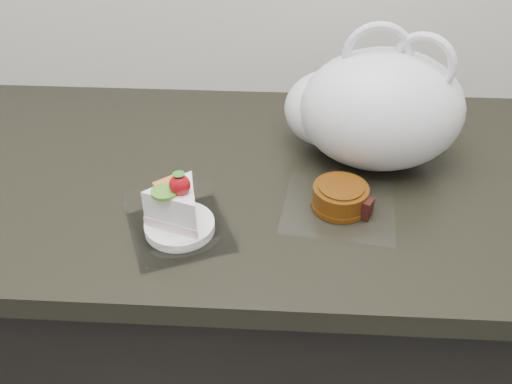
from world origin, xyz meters
name	(u,v)px	position (x,y,z in m)	size (l,w,h in m)	color
counter	(226,333)	(0.00, 1.69, 0.45)	(2.04, 0.64, 0.90)	black
cake_tray	(179,216)	(-0.04, 1.52, 0.93)	(0.19, 0.19, 0.12)	white
mooncake_wrap	(341,199)	(0.21, 1.60, 0.92)	(0.20, 0.19, 0.04)	white
plastic_bag	(371,108)	(0.27, 1.75, 1.00)	(0.35, 0.28, 0.26)	white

